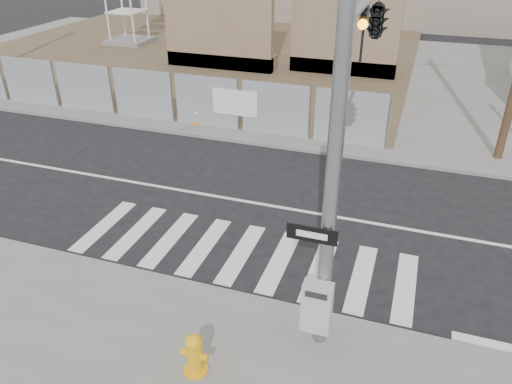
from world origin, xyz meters
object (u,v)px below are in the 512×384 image
(fire_hydrant, at_px, (194,354))
(traffic_cone_d, at_px, (235,117))
(signal_pole, at_px, (364,68))
(traffic_cone_b, at_px, (96,102))
(traffic_cone_c, at_px, (197,114))

(fire_hydrant, height_order, traffic_cone_d, fire_hydrant)
(traffic_cone_d, bearing_deg, fire_hydrant, -72.38)
(signal_pole, height_order, fire_hydrant, signal_pole)
(signal_pole, bearing_deg, traffic_cone_b, 148.59)
(signal_pole, relative_size, fire_hydrant, 8.19)
(traffic_cone_b, height_order, traffic_cone_c, traffic_cone_c)
(traffic_cone_c, bearing_deg, signal_pole, -44.91)
(fire_hydrant, relative_size, traffic_cone_b, 1.31)
(signal_pole, distance_m, traffic_cone_d, 10.39)
(fire_hydrant, bearing_deg, traffic_cone_b, 130.26)
(fire_hydrant, relative_size, traffic_cone_c, 1.11)
(traffic_cone_c, bearing_deg, fire_hydrant, -65.47)
(signal_pole, relative_size, traffic_cone_c, 9.08)
(fire_hydrant, height_order, traffic_cone_c, fire_hydrant)
(traffic_cone_d, bearing_deg, traffic_cone_c, -166.59)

